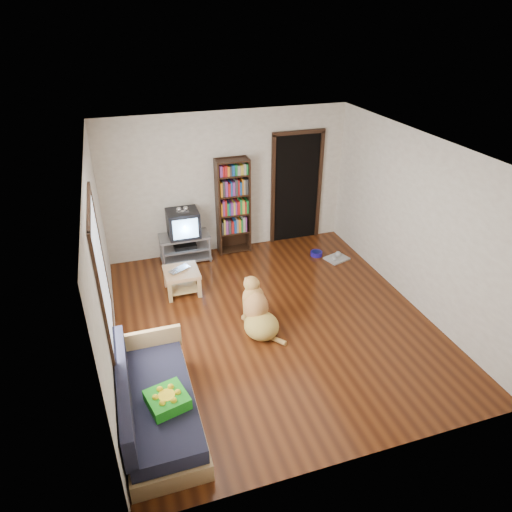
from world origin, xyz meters
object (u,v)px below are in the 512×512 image
object	(u,v)px
dog_bowl	(316,254)
grey_rag	(337,258)
crt_tv	(183,223)
tv_stand	(185,247)
laptop	(181,271)
coffee_table	(182,277)
sofa	(156,405)
dog	(258,313)
bookshelf	(233,202)
green_cushion	(167,400)

from	to	relation	value
dog_bowl	grey_rag	size ratio (longest dim) A/B	0.55
crt_tv	tv_stand	bearing A→B (deg)	-90.00
laptop	dog_bowl	xyz separation A→B (m)	(2.61, 0.49, -0.37)
tv_stand	coffee_table	bearing A→B (deg)	-102.81
grey_rag	tv_stand	bearing A→B (deg)	162.52
dog_bowl	tv_stand	size ratio (longest dim) A/B	0.24
grey_rag	coffee_table	xyz separation A→B (m)	(-2.91, -0.21, 0.27)
laptop	grey_rag	bearing A→B (deg)	-25.67
crt_tv	sofa	world-z (taller)	crt_tv
tv_stand	dog	world-z (taller)	dog
grey_rag	tv_stand	distance (m)	2.81
bookshelf	sofa	xyz separation A→B (m)	(-1.92, -3.72, -0.74)
tv_stand	dog	distance (m)	2.45
dog_bowl	bookshelf	world-z (taller)	bookshelf
grey_rag	sofa	world-z (taller)	sofa
dog_bowl	coffee_table	size ratio (longest dim) A/B	0.40
bookshelf	dog	xyz separation A→B (m)	(-0.32, -2.46, -0.71)
crt_tv	sofa	bearing A→B (deg)	-104.93
dog	green_cushion	bearing A→B (deg)	-135.56
laptop	bookshelf	xyz separation A→B (m)	(1.19, 1.18, 0.59)
green_cushion	crt_tv	bearing A→B (deg)	63.14
crt_tv	dog	bearing A→B (deg)	-75.35
grey_rag	tv_stand	size ratio (longest dim) A/B	0.44
grey_rag	dog	size ratio (longest dim) A/B	0.43
laptop	coffee_table	xyz separation A→B (m)	(0.00, 0.03, -0.13)
crt_tv	coffee_table	size ratio (longest dim) A/B	1.05
crt_tv	dog_bowl	bearing A→B (deg)	-14.49
coffee_table	tv_stand	bearing A→B (deg)	77.19
grey_rag	coffee_table	world-z (taller)	coffee_table
crt_tv	coffee_table	world-z (taller)	crt_tv
green_cushion	laptop	size ratio (longest dim) A/B	1.11
tv_stand	bookshelf	world-z (taller)	bookshelf
dog_bowl	coffee_table	distance (m)	2.66
dog_bowl	sofa	xyz separation A→B (m)	(-3.34, -3.04, 0.22)
laptop	green_cushion	bearing A→B (deg)	-133.01
laptop	bookshelf	bearing A→B (deg)	14.25
tv_stand	coffee_table	size ratio (longest dim) A/B	1.64
bookshelf	dog	distance (m)	2.58
sofa	coffee_table	bearing A→B (deg)	74.10
sofa	bookshelf	bearing A→B (deg)	62.68
sofa	crt_tv	bearing A→B (deg)	75.07
laptop	grey_rag	size ratio (longest dim) A/B	0.90
green_cushion	coffee_table	bearing A→B (deg)	63.17
crt_tv	sofa	distance (m)	3.81
tv_stand	coffee_table	distance (m)	1.08
coffee_table	dog	distance (m)	1.58
laptop	coffee_table	bearing A→B (deg)	59.58
green_cushion	crt_tv	distance (m)	3.94
coffee_table	crt_tv	bearing A→B (deg)	77.44
laptop	bookshelf	world-z (taller)	bookshelf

